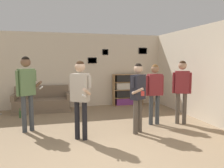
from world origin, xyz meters
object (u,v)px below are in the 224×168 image
(person_watcher_holding_cup, at_px, (138,91))
(bottle_on_floor, at_px, (20,114))
(couch, at_px, (42,103))
(person_spectator_near_bookshelf, at_px, (155,88))
(person_player_foreground_left, at_px, (27,85))
(person_player_foreground_center, at_px, (80,91))
(person_spectator_far_right, at_px, (182,85))
(bookshelf, at_px, (128,90))

(person_watcher_holding_cup, relative_size, bottle_on_floor, 5.55)
(couch, distance_m, person_spectator_near_bookshelf, 3.91)
(couch, relative_size, person_player_foreground_left, 1.02)
(couch, xyz_separation_m, person_spectator_near_bookshelf, (3.00, -2.41, 0.71))
(person_watcher_holding_cup, bearing_deg, person_player_foreground_center, -176.41)
(couch, distance_m, person_spectator_far_right, 4.58)
(person_player_foreground_left, xyz_separation_m, person_spectator_near_bookshelf, (3.21, -0.22, -0.14))
(person_spectator_far_right, relative_size, bottle_on_floor, 5.75)
(bookshelf, distance_m, person_spectator_far_right, 2.84)
(person_spectator_far_right, bearing_deg, person_player_foreground_left, 174.93)
(couch, distance_m, person_watcher_holding_cup, 3.83)
(bookshelf, relative_size, person_spectator_near_bookshelf, 0.74)
(couch, relative_size, person_player_foreground_center, 1.08)
(couch, bearing_deg, person_player_foreground_center, -72.42)
(bottle_on_floor, bearing_deg, person_player_foreground_center, -55.30)
(person_player_foreground_center, height_order, bottle_on_floor, person_player_foreground_center)
(person_spectator_far_right, height_order, bottle_on_floor, person_spectator_far_right)
(person_spectator_near_bookshelf, bearing_deg, person_player_foreground_center, -162.74)
(bookshelf, height_order, person_player_foreground_center, person_player_foreground_center)
(person_player_foreground_center, xyz_separation_m, person_spectator_far_right, (2.77, 0.51, -0.00))
(couch, height_order, person_spectator_near_bookshelf, person_spectator_near_bookshelf)
(person_spectator_far_right, bearing_deg, person_player_foreground_center, -169.63)
(couch, xyz_separation_m, person_watcher_holding_cup, (2.32, -2.96, 0.73))
(couch, xyz_separation_m, bottle_on_floor, (-0.60, -0.79, -0.17))
(person_player_foreground_left, relative_size, person_spectator_far_right, 1.06)
(person_player_foreground_center, relative_size, person_watcher_holding_cup, 1.04)
(couch, distance_m, bookshelf, 3.17)
(bookshelf, relative_size, person_player_foreground_left, 0.66)
(person_player_foreground_left, distance_m, person_watcher_holding_cup, 2.65)
(person_player_foreground_left, xyz_separation_m, bottle_on_floor, (-0.39, 1.40, -1.02))
(person_watcher_holding_cup, xyz_separation_m, person_spectator_near_bookshelf, (0.68, 0.55, -0.03))
(person_player_foreground_left, distance_m, bottle_on_floor, 1.77)
(person_player_foreground_left, bearing_deg, bottle_on_floor, 105.42)
(person_watcher_holding_cup, bearing_deg, person_spectator_far_right, 16.58)
(person_player_foreground_center, bearing_deg, bookshelf, 56.05)
(bookshelf, bearing_deg, person_watcher_holding_cup, -104.75)
(person_player_foreground_center, relative_size, person_spectator_near_bookshelf, 1.06)
(bookshelf, bearing_deg, person_spectator_far_right, -77.92)
(couch, distance_m, bottle_on_floor, 1.00)
(person_player_foreground_left, xyz_separation_m, person_player_foreground_center, (1.18, -0.86, -0.08))
(person_player_foreground_left, relative_size, person_spectator_near_bookshelf, 1.12)
(person_player_foreground_left, height_order, person_watcher_holding_cup, person_player_foreground_left)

